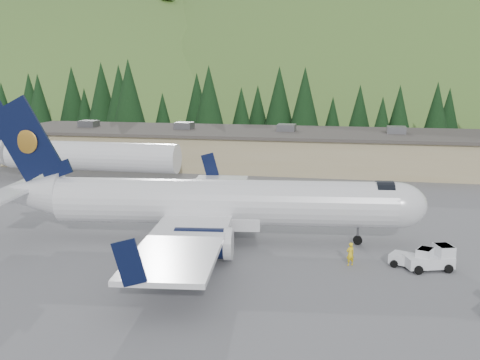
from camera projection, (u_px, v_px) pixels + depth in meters
name	position (u px, v px, depth m)	size (l,w,h in m)	color
ground	(225.00, 241.00, 48.96)	(600.00, 600.00, 0.00)	slate
airliner	(212.00, 204.00, 48.47)	(35.54, 33.44, 11.79)	white
second_airliner	(70.00, 155.00, 74.52)	(27.50, 11.00, 10.05)	white
baggage_tug_a	(433.00, 259.00, 42.06)	(3.61, 2.77, 1.74)	white
baggage_tug_b	(415.00, 258.00, 42.42)	(3.20, 2.55, 1.53)	white
terminal_building	(251.00, 148.00, 86.04)	(71.00, 17.00, 6.10)	tan
ramp_worker	(350.00, 254.00, 42.91)	(0.62, 0.41, 1.70)	yellow
tree_line	(231.00, 104.00, 109.31)	(111.91, 18.62, 14.28)	black
hills	(461.00, 301.00, 253.03)	(614.00, 330.00, 300.00)	#426527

